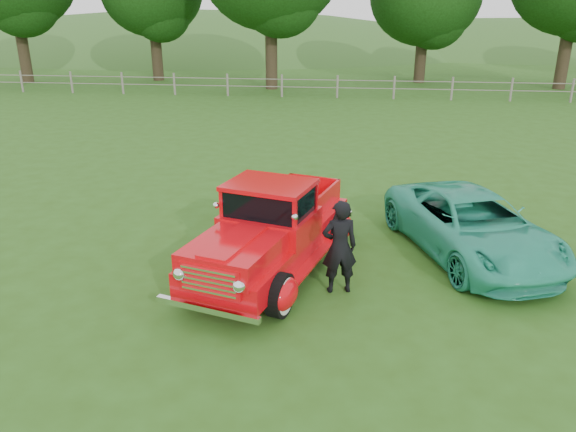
# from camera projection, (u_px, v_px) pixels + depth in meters

# --- Properties ---
(ground) EXTENTS (140.00, 140.00, 0.00)m
(ground) POSITION_uv_depth(u_px,v_px,m) (291.00, 298.00, 9.84)
(ground) COLOR #2C5216
(ground) RESTS_ON ground
(distant_hills) EXTENTS (116.00, 60.00, 18.00)m
(distant_hills) POSITION_uv_depth(u_px,v_px,m) (313.00, 86.00, 67.06)
(distant_hills) COLOR #316023
(distant_hills) RESTS_ON ground
(fence_line) EXTENTS (48.00, 0.12, 1.20)m
(fence_line) POSITION_uv_depth(u_px,v_px,m) (337.00, 87.00, 30.02)
(fence_line) COLOR gray
(fence_line) RESTS_ON ground
(red_pickup) EXTENTS (3.19, 5.27, 1.78)m
(red_pickup) POSITION_uv_depth(u_px,v_px,m) (271.00, 231.00, 10.61)
(red_pickup) COLOR black
(red_pickup) RESTS_ON ground
(teal_sedan) EXTENTS (3.58, 5.06, 1.28)m
(teal_sedan) POSITION_uv_depth(u_px,v_px,m) (472.00, 225.00, 11.30)
(teal_sedan) COLOR #2AAB87
(teal_sedan) RESTS_ON ground
(man) EXTENTS (0.71, 0.55, 1.72)m
(man) POSITION_uv_depth(u_px,v_px,m) (339.00, 247.00, 9.77)
(man) COLOR black
(man) RESTS_ON ground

